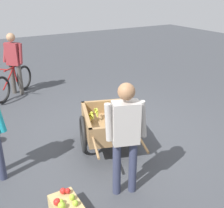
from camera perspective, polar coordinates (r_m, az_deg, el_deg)
ground_plane at (r=5.27m, az=0.45°, el=-6.93°), size 24.00×24.00×0.00m
fruit_cart at (r=4.75m, az=-0.74°, el=-4.44°), size 1.81×1.25×0.72m
vendor_person at (r=3.53m, az=2.79°, el=-5.58°), size 0.30×0.53×1.59m
bicycle at (r=7.55m, az=-19.53°, el=4.15°), size 1.20×1.23×0.85m
cyclist_person at (r=7.51m, az=-19.49°, el=8.75°), size 0.40×0.45×1.57m
apple_crate at (r=3.69m, az=-9.38°, el=-20.18°), size 0.44×0.32×0.31m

